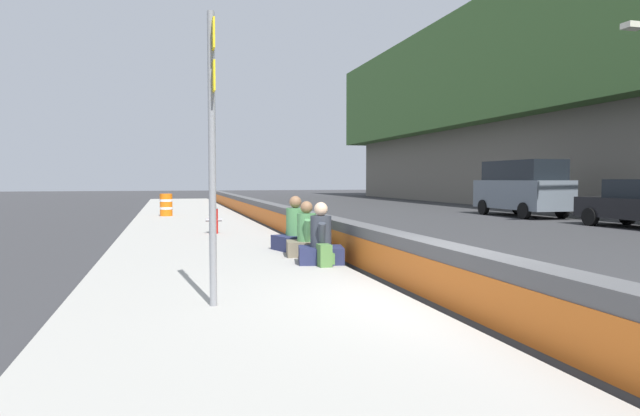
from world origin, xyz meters
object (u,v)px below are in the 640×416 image
at_px(backpack, 325,256).
at_px(construction_barrel, 166,205).
at_px(parked_car_fourth, 522,187).
at_px(route_sign_post, 212,138).
at_px(seated_person_rear, 295,233).
at_px(seated_person_middle, 307,239).
at_px(seated_person_foreground, 321,244).
at_px(fire_hydrant, 214,218).

xyz_separation_m(backpack, construction_barrel, (15.15, 2.78, 0.28)).
bearing_deg(backpack, parked_car_fourth, -45.54).
distance_m(backpack, parked_car_fourth, 18.14).
height_order(route_sign_post, backpack, route_sign_post).
height_order(backpack, parked_car_fourth, parked_car_fourth).
bearing_deg(seated_person_rear, route_sign_post, 156.86).
height_order(seated_person_rear, backpack, seated_person_rear).
bearing_deg(construction_barrel, seated_person_middle, -168.40).
relative_size(seated_person_foreground, construction_barrel, 1.20).
bearing_deg(parked_car_fourth, backpack, 134.46).
xyz_separation_m(fire_hydrant, parked_car_fourth, (5.97, -14.37, 0.77)).
bearing_deg(seated_person_middle, seated_person_rear, 0.39).
height_order(fire_hydrant, seated_person_middle, seated_person_middle).
bearing_deg(seated_person_middle, construction_barrel, 11.60).
distance_m(route_sign_post, seated_person_rear, 5.84).
relative_size(route_sign_post, backpack, 9.00).
xyz_separation_m(route_sign_post, parked_car_fourth, (15.35, -15.11, -0.86)).
relative_size(route_sign_post, seated_person_rear, 3.00).
height_order(seated_person_foreground, seated_person_middle, seated_person_foreground).
relative_size(fire_hydrant, seated_person_middle, 0.78).
xyz_separation_m(seated_person_middle, backpack, (-1.47, 0.02, -0.16)).
height_order(seated_person_middle, seated_person_rear, seated_person_rear).
distance_m(seated_person_foreground, backpack, 0.44).
xyz_separation_m(seated_person_middle, parked_car_fourth, (11.22, -12.90, 0.86)).
distance_m(route_sign_post, seated_person_foreground, 4.16).
distance_m(seated_person_middle, construction_barrel, 13.97).
bearing_deg(fire_hydrant, seated_person_rear, -161.03).
bearing_deg(backpack, seated_person_middle, -0.91).
distance_m(seated_person_rear, parked_car_fourth, 16.48).
xyz_separation_m(backpack, parked_car_fourth, (12.69, -12.93, 1.02)).
relative_size(seated_person_middle, seated_person_rear, 0.94).
xyz_separation_m(seated_person_rear, backpack, (-2.47, 0.02, -0.18)).
distance_m(seated_person_rear, construction_barrel, 12.98).
bearing_deg(seated_person_middle, parked_car_fourth, -49.00).
distance_m(construction_barrel, parked_car_fourth, 15.92).
relative_size(fire_hydrant, backpack, 2.20).
height_order(fire_hydrant, parked_car_fourth, parked_car_fourth).
distance_m(fire_hydrant, seated_person_foreground, 6.48).
relative_size(seated_person_rear, parked_car_fourth, 0.23).
relative_size(seated_person_foreground, seated_person_middle, 1.02).
xyz_separation_m(seated_person_foreground, parked_car_fourth, (12.28, -12.89, 0.86)).
bearing_deg(backpack, fire_hydrant, 12.11).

